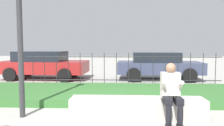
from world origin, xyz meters
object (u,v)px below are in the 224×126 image
at_px(person_seated_reader, 171,91).
at_px(car_parked_left, 44,64).
at_px(street_lamp, 19,10).
at_px(stone_bench, 137,109).
at_px(car_parked_center, 158,65).

relative_size(person_seated_reader, car_parked_left, 0.30).
height_order(person_seated_reader, car_parked_left, car_parked_left).
relative_size(person_seated_reader, street_lamp, 0.32).
xyz_separation_m(stone_bench, person_seated_reader, (0.68, -0.30, 0.48)).
bearing_deg(car_parked_center, person_seated_reader, -95.18).
distance_m(car_parked_center, street_lamp, 7.21).
xyz_separation_m(stone_bench, street_lamp, (-2.61, -0.02, 2.19)).
distance_m(person_seated_reader, street_lamp, 3.71).
height_order(person_seated_reader, street_lamp, street_lamp).
relative_size(car_parked_center, street_lamp, 1.03).
bearing_deg(stone_bench, person_seated_reader, -24.11).
relative_size(stone_bench, street_lamp, 0.76).
bearing_deg(stone_bench, car_parked_left, 126.28).
height_order(car_parked_left, street_lamp, street_lamp).
bearing_deg(person_seated_reader, car_parked_left, 129.00).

